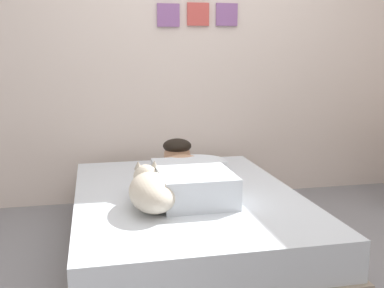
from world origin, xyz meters
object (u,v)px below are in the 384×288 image
bed (186,221)px  pillow (194,163)px  cell_phone (229,189)px  coffee_cup (195,171)px  person_lying (188,174)px  dog (152,190)px

bed → pillow: (0.17, 0.54, 0.25)m
cell_phone → coffee_cup: bearing=110.5°
person_lying → dog: bearing=-133.4°
bed → cell_phone: cell_phone is taller
pillow → cell_phone: size_ratio=3.71×
cell_phone → pillow: bearing=100.9°
bed → pillow: 0.62m
pillow → dog: dog is taller
person_lying → cell_phone: person_lying is taller
dog → bed: bearing=44.4°
bed → person_lying: 0.30m
person_lying → dog: size_ratio=1.60×
person_lying → coffee_cup: 0.35m
bed → coffee_cup: bearing=69.2°
dog → pillow: bearing=62.1°
person_lying → cell_phone: 0.28m
coffee_cup → dog: bearing=-122.6°
pillow → coffee_cup: (-0.03, -0.18, -0.02)m
pillow → coffee_cup: pillow is taller
bed → person_lying: (0.02, 0.04, 0.30)m
pillow → bed: bearing=-107.2°
pillow → person_lying: size_ratio=0.57×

